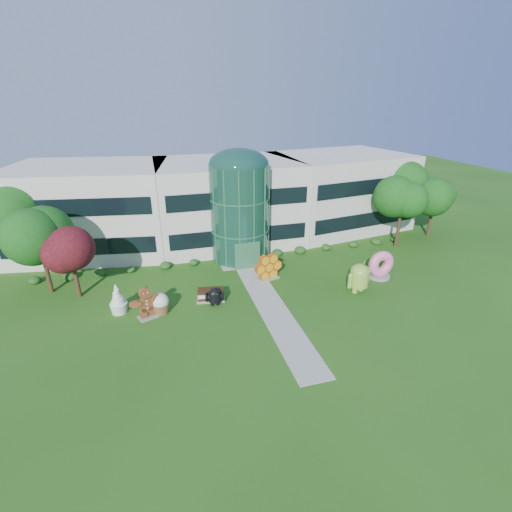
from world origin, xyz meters
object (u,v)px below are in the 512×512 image
object	(u,v)px
android_black	(215,295)
gingerbread	(146,303)
android_green	(359,276)
donut	(380,264)

from	to	relation	value
android_black	gingerbread	distance (m)	5.44
android_green	donut	size ratio (longest dim) A/B	1.13
android_green	android_black	world-z (taller)	android_green
android_green	gingerbread	bearing A→B (deg)	160.34
android_green	android_black	xyz separation A→B (m)	(-12.68, 1.16, -0.64)
android_green	android_black	bearing A→B (deg)	157.49
android_black	gingerbread	bearing A→B (deg)	-168.99
android_green	donut	xyz separation A→B (m)	(3.41, 1.98, -0.18)
android_black	donut	distance (m)	16.11
android_green	gingerbread	distance (m)	18.10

